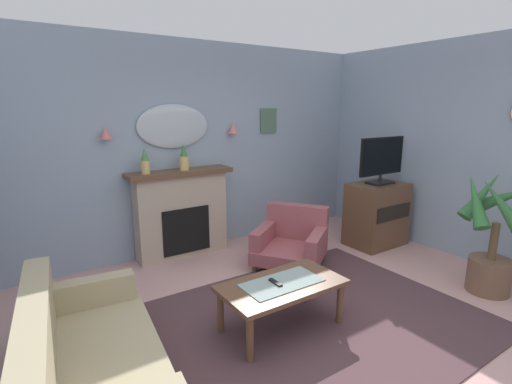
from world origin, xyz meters
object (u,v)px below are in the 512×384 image
object	(u,v)px
wall_sconce_left	(106,133)
tv_flatscreen	(382,159)
wall_sconce_right	(233,128)
tv_remote	(275,283)
fireplace	(182,214)
coffee_table	(282,289)
tv_cabinet	(376,214)
mantel_vase_centre	(145,161)
wall_mirror	(174,126)
mantel_vase_right	(184,158)
potted_plant_corner_palm	(494,236)
floral_couch	(81,357)
framed_picture	(268,121)
armchair_by_coffee_table	(292,240)

from	to	relation	value
wall_sconce_left	tv_flatscreen	size ratio (longest dim) A/B	0.17
wall_sconce_right	tv_remote	distance (m)	2.63
fireplace	coffee_table	world-z (taller)	fireplace
wall_sconce_left	coffee_table	size ratio (longest dim) A/B	0.13
tv_remote	tv_cabinet	world-z (taller)	tv_cabinet
wall_sconce_left	mantel_vase_centre	bearing A→B (deg)	-16.70
wall_mirror	mantel_vase_right	bearing A→B (deg)	-73.61
mantel_vase_right	wall_mirror	xyz separation A→B (m)	(-0.05, 0.17, 0.40)
mantel_vase_centre	potted_plant_corner_palm	size ratio (longest dim) A/B	0.25
mantel_vase_centre	tv_remote	xyz separation A→B (m)	(0.44, -2.06, -0.86)
wall_mirror	wall_sconce_left	distance (m)	0.85
wall_sconce_right	floral_couch	bearing A→B (deg)	-139.01
fireplace	framed_picture	bearing A→B (deg)	5.77
tv_remote	tv_flatscreen	xyz separation A→B (m)	(2.49, 0.91, 0.79)
framed_picture	floral_couch	bearing A→B (deg)	-144.80
framed_picture	coffee_table	xyz separation A→B (m)	(-1.45, -2.25, -1.37)
wall_mirror	tv_remote	distance (m)	2.56
floral_couch	potted_plant_corner_palm	size ratio (longest dim) A/B	1.37
mantel_vase_centre	tv_remote	distance (m)	2.28
wall_sconce_right	floral_couch	size ratio (longest dim) A/B	0.08
wall_sconce_right	coffee_table	xyz separation A→B (m)	(-0.80, -2.19, -1.28)
fireplace	armchair_by_coffee_table	world-z (taller)	fireplace
fireplace	armchair_by_coffee_table	xyz separation A→B (m)	(1.04, -1.02, -0.27)
tv_remote	mantel_vase_right	bearing A→B (deg)	88.42
mantel_vase_right	armchair_by_coffee_table	xyz separation A→B (m)	(0.99, -0.99, -1.01)
potted_plant_corner_palm	tv_cabinet	bearing A→B (deg)	84.81
wall_mirror	armchair_by_coffee_table	distance (m)	2.10
fireplace	framed_picture	world-z (taller)	framed_picture
armchair_by_coffee_table	mantel_vase_centre	bearing A→B (deg)	146.39
mantel_vase_centre	framed_picture	world-z (taller)	framed_picture
wall_mirror	framed_picture	xyz separation A→B (m)	(1.50, 0.01, 0.04)
tv_remote	armchair_by_coffee_table	size ratio (longest dim) A/B	0.14
wall_mirror	tv_flatscreen	xyz separation A→B (m)	(2.48, -1.32, -0.46)
mantel_vase_right	armchair_by_coffee_table	bearing A→B (deg)	-44.97
floral_couch	potted_plant_corner_palm	xyz separation A→B (m)	(3.92, -0.76, 0.31)
wall_sconce_left	wall_sconce_right	xyz separation A→B (m)	(1.70, 0.00, 0.00)
wall_sconce_left	floral_couch	xyz separation A→B (m)	(-0.73, -2.12, -1.34)
coffee_table	floral_couch	xyz separation A→B (m)	(-1.64, 0.08, -0.06)
armchair_by_coffee_table	floral_couch	bearing A→B (deg)	-159.13
fireplace	mantel_vase_right	size ratio (longest dim) A/B	4.01
fireplace	wall_sconce_left	size ratio (longest dim) A/B	9.71
floral_couch	tv_flatscreen	size ratio (longest dim) A/B	2.13
wall_sconce_right	armchair_by_coffee_table	xyz separation A→B (m)	(0.19, -1.11, -1.35)
mantel_vase_right	wall_mirror	bearing A→B (deg)	106.39
mantel_vase_centre	mantel_vase_right	xyz separation A→B (m)	(0.50, 0.00, -0.00)
fireplace	potted_plant_corner_palm	world-z (taller)	potted_plant_corner_palm
fireplace	wall_sconce_right	size ratio (longest dim) A/B	9.71
mantel_vase_centre	wall_sconce_right	xyz separation A→B (m)	(1.30, 0.12, 0.35)
tv_cabinet	potted_plant_corner_palm	xyz separation A→B (m)	(-0.15, -1.62, 0.17)
mantel_vase_centre	tv_flatscreen	distance (m)	3.15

